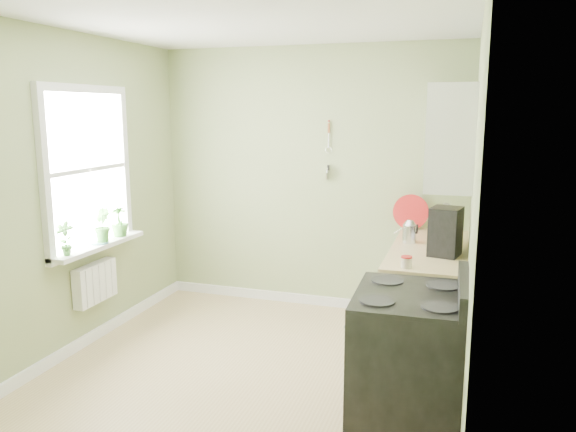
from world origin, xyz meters
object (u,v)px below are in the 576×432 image
(stove, at_px, (409,366))
(coffee_maker, at_px, (445,233))
(stand_mixer, at_px, (444,229))
(kettle, at_px, (409,231))

(stove, distance_m, coffee_maker, 1.36)
(stove, relative_size, stand_mixer, 2.98)
(stand_mixer, bearing_deg, kettle, 166.15)
(kettle, bearing_deg, coffee_maker, -48.44)
(stand_mixer, bearing_deg, coffee_maker, -86.87)
(stove, xyz_separation_m, kettle, (-0.18, 1.57, 0.52))
(stand_mixer, distance_m, coffee_maker, 0.28)
(stand_mixer, relative_size, kettle, 1.79)
(kettle, relative_size, coffee_maker, 0.52)
(coffee_maker, bearing_deg, stove, -96.31)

